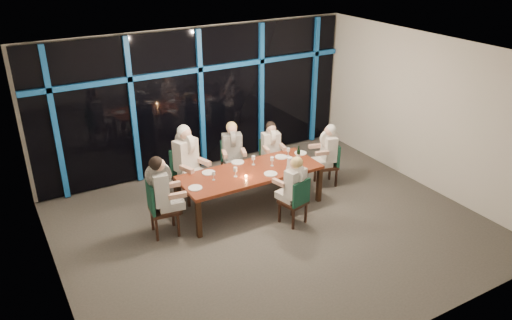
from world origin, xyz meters
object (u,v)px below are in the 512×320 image
object	(u,v)px
diner_far_left	(187,153)
diner_far_mid	(232,145)
diner_end_right	(327,146)
wine_bottle	(298,155)
chair_far_mid	(232,160)
diner_far_right	(271,143)
diner_end_left	(161,184)
diner_near_mid	(294,180)
chair_end_right	(330,162)
chair_far_right	(270,157)
water_pitcher	(290,162)
chair_near_mid	(297,199)
dining_table	(251,174)
chair_end_left	(158,206)
chair_far_left	(185,171)

from	to	relation	value
diner_far_left	diner_far_mid	distance (m)	1.02
diner_end_right	wine_bottle	distance (m)	0.79
chair_far_mid	diner_end_right	world-z (taller)	diner_end_right
diner_far_mid	diner_far_right	xyz separation A→B (m)	(0.79, -0.19, -0.05)
diner_end_left	diner_near_mid	distance (m)	2.23
chair_end_right	chair_far_mid	bearing A→B (deg)	-106.12
chair_far_right	diner_end_left	xyz separation A→B (m)	(-2.64, -0.90, 0.46)
diner_far_left	wine_bottle	xyz separation A→B (m)	(1.87, -0.91, -0.12)
diner_far_right	water_pitcher	size ratio (longest dim) A/B	4.64
chair_far_mid	chair_near_mid	bearing A→B (deg)	-65.53
chair_near_mid	diner_far_mid	distance (m)	1.94
chair_far_right	water_pitcher	size ratio (longest dim) A/B	4.77
water_pitcher	chair_end_right	bearing A→B (deg)	-10.23
chair_end_right	diner_end_right	distance (m)	0.36
chair_end_right	diner_far_right	size ratio (longest dim) A/B	1.05
diner_far_mid	diner_end_left	size ratio (longest dim) A/B	0.93
chair_near_mid	diner_far_left	size ratio (longest dim) A/B	0.87
dining_table	chair_far_mid	world-z (taller)	chair_far_mid
chair_end_left	chair_end_right	xyz separation A→B (m)	(3.63, 0.07, -0.06)
diner_far_mid	chair_near_mid	bearing A→B (deg)	-64.56
chair_far_mid	wine_bottle	distance (m)	1.44
diner_far_right	diner_end_left	size ratio (longest dim) A/B	0.88
chair_far_right	diner_far_right	size ratio (longest dim) A/B	1.03
chair_far_right	diner_near_mid	xyz separation A→B (m)	(-0.56, -1.69, 0.36)
chair_near_mid	diner_far_right	bearing A→B (deg)	-120.77
diner_end_left	diner_near_mid	size ratio (longest dim) A/B	1.12
diner_far_left	diner_end_left	world-z (taller)	diner_far_left
chair_far_left	wine_bottle	distance (m)	2.16
diner_end_right	dining_table	bearing A→B (deg)	-73.52
dining_table	wine_bottle	distance (m)	1.02
diner_near_mid	chair_near_mid	bearing A→B (deg)	90.00
chair_far_left	diner_far_mid	distance (m)	1.08
dining_table	chair_near_mid	distance (m)	1.01
chair_far_mid	diner_near_mid	distance (m)	1.93
dining_table	chair_end_right	distance (m)	1.86
chair_far_right	diner_far_mid	bearing A→B (deg)	-176.50
water_pitcher	diner_far_right	bearing A→B (deg)	56.86
chair_far_right	diner_end_right	xyz separation A→B (m)	(0.84, -0.79, 0.36)
chair_far_mid	water_pitcher	world-z (taller)	water_pitcher
chair_far_mid	chair_near_mid	size ratio (longest dim) A/B	1.04
diner_end_right	water_pitcher	distance (m)	1.08
chair_near_mid	diner_end_right	bearing A→B (deg)	-158.50
chair_far_left	water_pitcher	distance (m)	1.99
dining_table	diner_far_left	distance (m)	1.25
dining_table	diner_end_left	distance (m)	1.72
diner_end_left	water_pitcher	distance (m)	2.43
dining_table	chair_end_right	bearing A→B (deg)	1.28
chair_far_right	chair_end_left	size ratio (longest dim) A/B	0.88
chair_end_right	wine_bottle	size ratio (longest dim) A/B	2.88
chair_far_mid	diner_end_right	xyz separation A→B (m)	(1.62, -0.99, 0.33)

